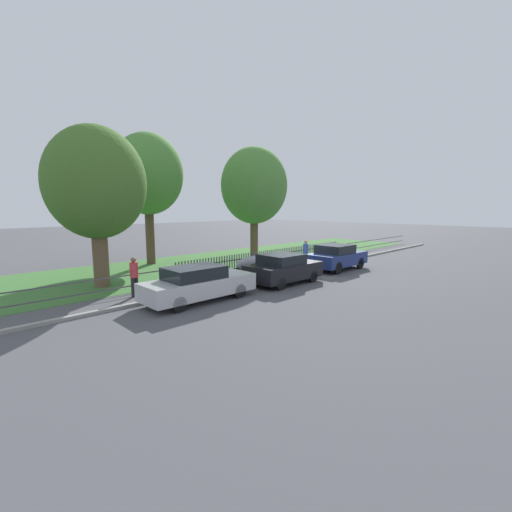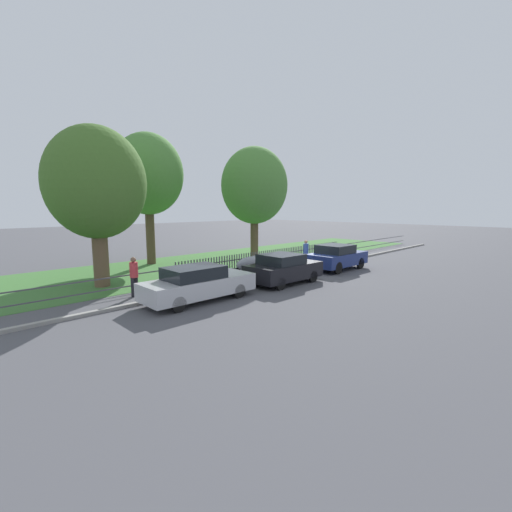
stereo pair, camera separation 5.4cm
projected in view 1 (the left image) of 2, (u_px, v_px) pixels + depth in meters
The scene contains 13 objects.
ground_plane at pixel (301, 271), 19.53m from camera, with size 120.00×120.00×0.00m, color #4C4C51.
kerb_stone at pixel (299, 270), 19.59m from camera, with size 38.84×0.20×0.12m, color gray.
grass_strip at pixel (230, 259), 23.89m from camera, with size 38.84×8.39×0.01m, color #3D7033.
park_fence at pixel (274, 258), 20.89m from camera, with size 38.84×0.05×1.08m.
parked_car_silver_hatchback at pixel (198, 283), 13.25m from camera, with size 4.53×1.74×1.38m.
parked_car_black_saloon at pixel (283, 268), 16.36m from camera, with size 3.81×1.96×1.42m.
parked_car_navy_estate at pixel (336, 257), 19.98m from camera, with size 3.93×1.91×1.47m.
covered_motorcycle at pixel (252, 264), 18.20m from camera, with size 2.09×0.88×1.04m.
tree_nearest_kerb at pixel (96, 184), 15.13m from camera, with size 4.32×4.32×7.19m.
tree_behind_motorcycle at pixel (147, 175), 21.28m from camera, with size 4.39×4.39×8.20m.
tree_mid_park at pixel (254, 186), 22.83m from camera, with size 4.43×4.43×7.61m.
pedestrian_near_fence at pixel (134, 274), 13.91m from camera, with size 0.45×0.45×1.63m.
pedestrian_by_lamp at pixel (306, 251), 21.13m from camera, with size 0.39×0.39×1.62m.
Camera 1 is at (-15.40, -11.76, 3.62)m, focal length 24.00 mm.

